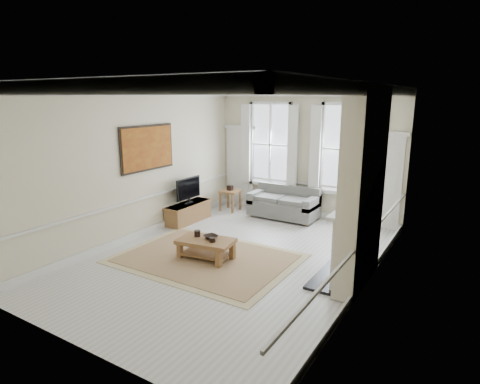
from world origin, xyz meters
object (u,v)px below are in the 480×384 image
Objects in this scene: coffee_table at (206,243)px; tv_stand at (189,212)px; sofa at (284,205)px; side_table at (230,194)px.

coffee_table is 0.86× the size of tv_stand.
tv_stand is at bearing -139.81° from sofa.
tv_stand reaches higher than coffee_table.
coffee_table is (-0.10, -3.45, -0.02)m from sofa.
side_table is (-1.62, -0.20, 0.13)m from sofa.
coffee_table is 2.59m from tv_stand.
side_table is at bearing 76.53° from tv_stand.
sofa is 1.30× the size of tv_stand.
side_table reaches higher than coffee_table.
sofa is 3.45m from coffee_table.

